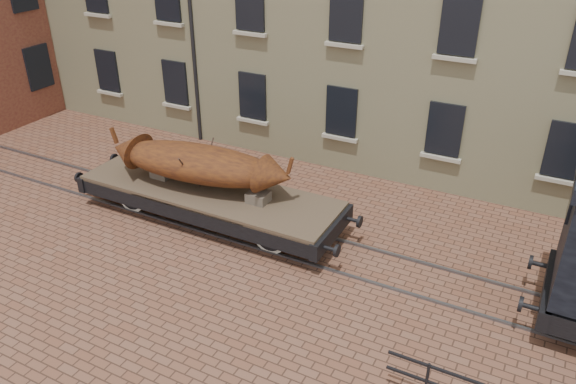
% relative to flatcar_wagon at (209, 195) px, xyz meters
% --- Properties ---
extents(ground, '(90.00, 90.00, 0.00)m').
position_rel_flatcar_wagon_xyz_m(ground, '(4.61, 0.00, -0.85)').
color(ground, brown).
extents(rail_track, '(30.00, 1.52, 0.06)m').
position_rel_flatcar_wagon_xyz_m(rail_track, '(4.61, 0.00, -0.82)').
color(rail_track, '#59595E').
rests_on(rail_track, ground).
extents(flatcar_wagon, '(9.01, 2.44, 1.36)m').
position_rel_flatcar_wagon_xyz_m(flatcar_wagon, '(0.00, 0.00, 0.00)').
color(flatcar_wagon, '#4B3D27').
rests_on(flatcar_wagon, ground).
extents(iron_boat, '(5.93, 2.14, 1.45)m').
position_rel_flatcar_wagon_xyz_m(iron_boat, '(-0.31, -0.00, 0.98)').
color(iron_boat, brown).
rests_on(iron_boat, flatcar_wagon).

